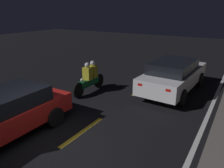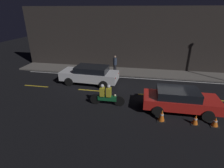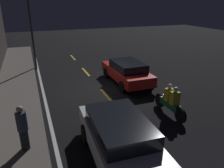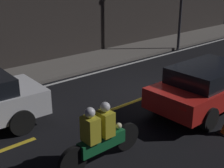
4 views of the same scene
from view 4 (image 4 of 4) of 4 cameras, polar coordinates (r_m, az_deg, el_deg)
The scene contains 7 objects.
ground_plane at distance 10.73m, azimuth 7.78°, elevation -1.83°, with size 56.00×56.00×0.00m, color black.
raised_curb at distance 13.91m, azimuth -6.26°, elevation 3.73°, with size 28.00×2.25×0.14m.
lane_dash_c at distance 10.05m, azimuth 3.99°, elevation -3.24°, with size 2.00×0.14×0.01m.
lane_dash_d at distance 13.43m, azimuth 17.74°, elevation 1.96°, with size 2.00×0.14×0.01m.
lane_solid_kerb at distance 12.87m, azimuth -2.72°, elevation 2.15°, with size 25.20×0.14×0.01m.
taxi_red at distance 9.84m, azimuth 17.51°, elevation -0.09°, with size 4.26×1.85×1.37m.
motorcycle at distance 6.74m, azimuth -2.30°, elevation -9.52°, with size 2.21×0.36×1.41m.
Camera 4 is at (-7.57, -6.47, 4.02)m, focal length 50.00 mm.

